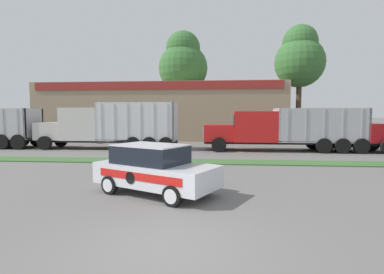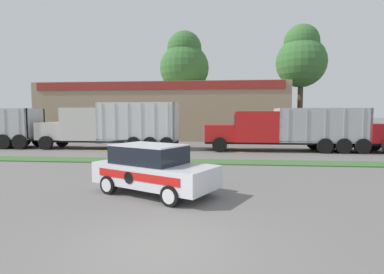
# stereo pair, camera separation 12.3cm
# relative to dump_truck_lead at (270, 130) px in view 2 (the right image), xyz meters

# --- Properties ---
(ground_plane) EXTENTS (600.00, 600.00, 0.00)m
(ground_plane) POSITION_rel_dump_truck_lead_xyz_m (-4.77, -16.80, -1.52)
(ground_plane) COLOR slate
(grass_verge) EXTENTS (120.00, 1.70, 0.06)m
(grass_verge) POSITION_rel_dump_truck_lead_xyz_m (-4.77, -5.90, -1.49)
(grass_verge) COLOR #3D6633
(grass_verge) RESTS_ON ground_plane
(centre_line_2) EXTENTS (2.40, 0.14, 0.01)m
(centre_line_2) POSITION_rel_dump_truck_lead_xyz_m (-18.01, -1.05, -1.51)
(centre_line_2) COLOR yellow
(centre_line_2) RESTS_ON ground_plane
(centre_line_3) EXTENTS (2.40, 0.14, 0.01)m
(centre_line_3) POSITION_rel_dump_truck_lead_xyz_m (-12.61, -1.05, -1.51)
(centre_line_3) COLOR yellow
(centre_line_3) RESTS_ON ground_plane
(centre_line_4) EXTENTS (2.40, 0.14, 0.01)m
(centre_line_4) POSITION_rel_dump_truck_lead_xyz_m (-7.21, -1.05, -1.51)
(centre_line_4) COLOR yellow
(centre_line_4) RESTS_ON ground_plane
(centre_line_5) EXTENTS (2.40, 0.14, 0.01)m
(centre_line_5) POSITION_rel_dump_truck_lead_xyz_m (-1.81, -1.05, -1.51)
(centre_line_5) COLOR yellow
(centre_line_5) RESTS_ON ground_plane
(centre_line_6) EXTENTS (2.40, 0.14, 0.01)m
(centre_line_6) POSITION_rel_dump_truck_lead_xyz_m (3.59, -1.05, -1.51)
(centre_line_6) COLOR yellow
(centre_line_6) RESTS_ON ground_plane
(dump_truck_lead) EXTENTS (11.43, 2.81, 3.13)m
(dump_truck_lead) POSITION_rel_dump_truck_lead_xyz_m (0.00, 0.00, 0.00)
(dump_truck_lead) COLOR black
(dump_truck_lead) RESTS_ON ground_plane
(dump_truck_mid) EXTENTS (11.07, 2.64, 3.58)m
(dump_truck_mid) POSITION_rel_dump_truck_lead_xyz_m (-13.28, 0.11, 0.15)
(dump_truck_mid) COLOR black
(dump_truck_mid) RESTS_ON ground_plane
(rally_car) EXTENTS (4.52, 3.49, 1.68)m
(rally_car) POSITION_rel_dump_truck_lead_xyz_m (-5.82, -12.73, -0.67)
(rally_car) COLOR silver
(rally_car) RESTS_ON ground_plane
(store_building_backdrop) EXTENTS (26.49, 12.10, 6.04)m
(store_building_backdrop) POSITION_rel_dump_truck_lead_xyz_m (-10.12, 13.11, 1.50)
(store_building_backdrop) COLOR #9E896B
(store_building_backdrop) RESTS_ON ground_plane
(tree_behind_left) EXTENTS (5.44, 5.44, 12.50)m
(tree_behind_left) POSITION_rel_dump_truck_lead_xyz_m (5.07, 11.85, 7.40)
(tree_behind_left) COLOR #473828
(tree_behind_left) RESTS_ON ground_plane
(tree_behind_centre) EXTENTS (5.58, 5.58, 12.16)m
(tree_behind_centre) POSITION_rel_dump_truck_lead_xyz_m (-7.85, 11.85, 6.98)
(tree_behind_centre) COLOR #473828
(tree_behind_centre) RESTS_ON ground_plane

